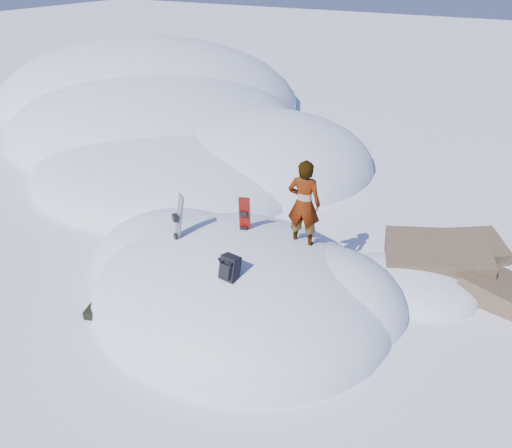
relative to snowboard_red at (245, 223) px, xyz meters
The scene contains 9 objects.
ground 1.75m from the snowboard_red, 72.33° to the right, with size 120.00×120.00×0.00m, color white.
snow_mound 1.66m from the snowboard_red, 85.48° to the right, with size 8.00×6.00×3.00m.
snow_ridge 13.86m from the snowboard_red, 138.01° to the left, with size 21.50×18.50×6.40m.
rock_outcrop 4.85m from the snowboard_red, 31.13° to the left, with size 4.68×4.41×1.68m.
snowboard_red is the anchor object (origin of this frame).
snowboard_dark 1.49m from the snowboard_red, 142.66° to the right, with size 0.42×0.42×1.63m.
backpack 1.81m from the snowboard_red, 68.25° to the right, with size 0.38×0.44×0.58m.
gear_pile 3.59m from the snowboard_red, 127.63° to the right, with size 0.90×0.70×0.23m.
person 1.46m from the snowboard_red, 16.11° to the left, with size 0.72×0.47×1.97m, color slate.
Camera 1 is at (4.92, -7.71, 6.95)m, focal length 35.00 mm.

